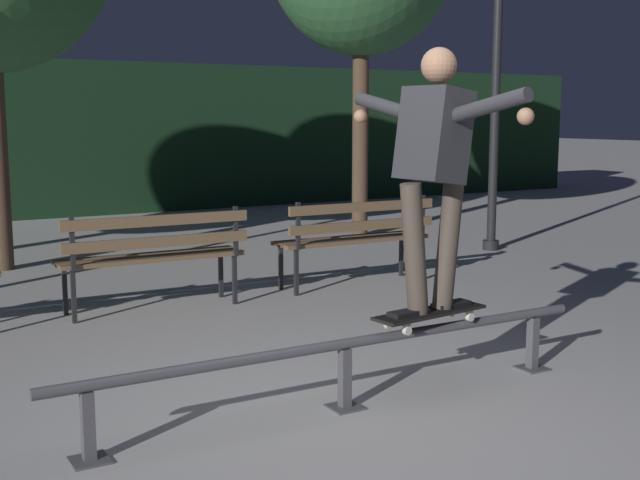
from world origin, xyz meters
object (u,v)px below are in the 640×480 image
object	(u,v)px
skateboard	(430,313)
skateboarder	(434,157)
grind_rail	(345,356)
park_bench_right_center	(356,233)
lamp_post_right	(497,48)
park_bench_left_center	(154,250)

from	to	relation	value
skateboard	skateboarder	world-z (taller)	skateboarder
grind_rail	skateboard	size ratio (longest dim) A/B	4.30
park_bench_right_center	lamp_post_right	world-z (taller)	lamp_post_right
grind_rail	park_bench_right_center	xyz separation A→B (m)	(1.90, 2.83, 0.23)
park_bench_right_center	lamp_post_right	distance (m)	3.47
park_bench_left_center	park_bench_right_center	world-z (taller)	same
grind_rail	park_bench_right_center	world-z (taller)	park_bench_right_center
park_bench_left_center	lamp_post_right	world-z (taller)	lamp_post_right
grind_rail	park_bench_left_center	size ratio (longest dim) A/B	2.14
lamp_post_right	skateboard	bearing A→B (deg)	-135.71
grind_rail	park_bench_right_center	size ratio (longest dim) A/B	2.14
skateboarder	park_bench_left_center	distance (m)	3.06
lamp_post_right	grind_rail	bearing A→B (deg)	-139.75
skateboard	lamp_post_right	distance (m)	5.89
grind_rail	skateboarder	size ratio (longest dim) A/B	2.20
park_bench_right_center	skateboarder	bearing A→B (deg)	-114.49
grind_rail	park_bench_right_center	bearing A→B (deg)	56.18
lamp_post_right	park_bench_left_center	bearing A→B (deg)	-167.56
skateboard	park_bench_right_center	xyz separation A→B (m)	(1.29, 2.83, 0.05)
skateboarder	park_bench_right_center	distance (m)	3.23
park_bench_right_center	lamp_post_right	bearing A→B (deg)	21.26
skateboard	skateboarder	distance (m)	0.94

